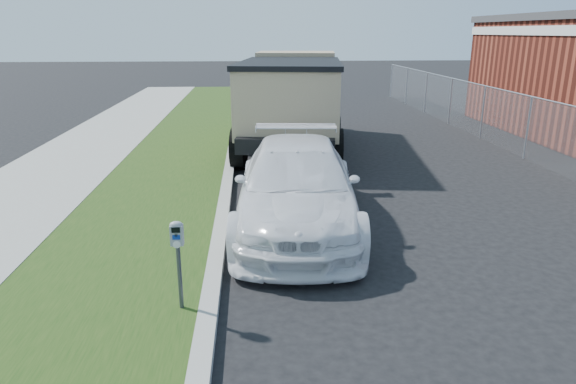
{
  "coord_description": "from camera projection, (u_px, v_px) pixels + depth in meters",
  "views": [
    {
      "loc": [
        -1.99,
        -7.18,
        3.57
      ],
      "look_at": [
        -1.4,
        1.0,
        1.0
      ],
      "focal_mm": 32.0,
      "sensor_mm": 36.0,
      "label": 1
    }
  ],
  "objects": [
    {
      "name": "ground",
      "position": [
        382.0,
        270.0,
        8.03
      ],
      "size": [
        120.0,
        120.0,
        0.0
      ],
      "primitive_type": "plane",
      "color": "black",
      "rests_on": "ground"
    },
    {
      "name": "streetside",
      "position": [
        61.0,
        229.0,
        9.53
      ],
      "size": [
        6.12,
        50.0,
        0.15
      ],
      "color": "gray",
      "rests_on": "ground"
    },
    {
      "name": "chainlink_fence",
      "position": [
        530.0,
        116.0,
        14.73
      ],
      "size": [
        0.06,
        30.06,
        30.0
      ],
      "color": "slate",
      "rests_on": "ground"
    },
    {
      "name": "parking_meter",
      "position": [
        178.0,
        246.0,
        6.43
      ],
      "size": [
        0.17,
        0.12,
        1.21
      ],
      "rotation": [
        0.0,
        0.0,
        -0.02
      ],
      "color": "#3F4247",
      "rests_on": "ground"
    },
    {
      "name": "white_wagon",
      "position": [
        296.0,
        186.0,
        9.67
      ],
      "size": [
        2.63,
        5.6,
        1.58
      ],
      "primitive_type": "imported",
      "rotation": [
        0.0,
        0.0,
        -0.08
      ],
      "color": "white",
      "rests_on": "ground"
    },
    {
      "name": "dump_truck",
      "position": [
        293.0,
        96.0,
        16.25
      ],
      "size": [
        3.76,
        7.67,
        2.89
      ],
      "rotation": [
        0.0,
        0.0,
        -0.13
      ],
      "color": "black",
      "rests_on": "ground"
    }
  ]
}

